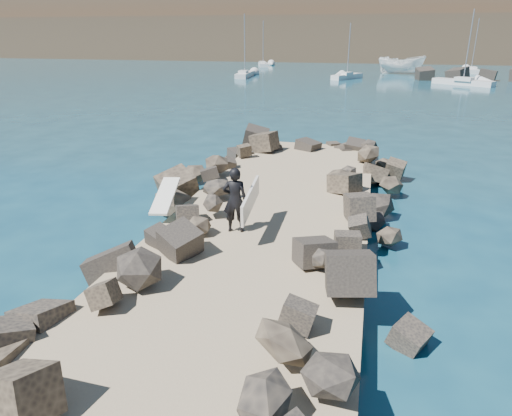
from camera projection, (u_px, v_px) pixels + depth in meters
The scene contains 13 objects.
ground at pixel (264, 243), 13.73m from camera, with size 800.00×800.00×0.00m, color #0F384C.
jetty at pixel (247, 265), 11.81m from camera, with size 6.00×26.00×0.60m, color #8C7759.
riprap_left at pixel (152, 238), 12.86m from camera, with size 2.60×22.00×1.00m, color black.
riprap_right at pixel (362, 262), 11.53m from camera, with size 2.60×22.00×1.00m, color black.
headland at pixel (404, 1), 150.55m from camera, with size 360.00×140.00×32.00m, color #2D4919.
surfboard_resting at pixel (166, 199), 14.33m from camera, with size 0.55×2.19×0.07m, color white.
boat_imported at pixel (401, 65), 70.71m from camera, with size 2.65×7.05×2.72m, color white.
surfer_with_board at pixel (237, 200), 12.73m from camera, with size 0.94×2.34×1.89m.
sailboat_c at pixel (463, 82), 55.55m from camera, with size 6.96×5.28×8.73m.
sailboat_d at pixel (471, 70), 73.13m from camera, with size 1.57×6.86×8.28m.
sailboat_b at pixel (347, 76), 62.85m from camera, with size 4.09×5.87×7.34m.
sailboat_a at pixel (245, 75), 65.75m from camera, with size 2.14×7.24×8.60m.
sailboat_e at pixel (263, 64), 87.12m from camera, with size 3.42×6.98×8.28m.
Camera 1 is at (2.81, -12.12, 5.90)m, focal length 32.00 mm.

